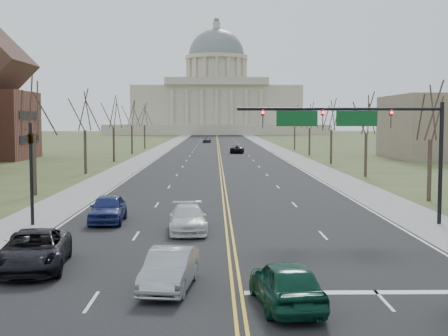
{
  "coord_description": "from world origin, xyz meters",
  "views": [
    {
      "loc": [
        -0.8,
        -22.84,
        6.22
      ],
      "look_at": [
        -0.19,
        18.05,
        3.0
      ],
      "focal_mm": 50.0,
      "sensor_mm": 36.0,
      "label": 1
    }
  ],
  "objects_px": {
    "car_sb_outer_second": "(108,208)",
    "signal_mast": "(356,127)",
    "car_nb_inner_lead": "(286,283)",
    "car_far_nb": "(237,149)",
    "car_sb_inner_lead": "(170,269)",
    "car_sb_outer_lead": "(34,250)",
    "car_far_sb": "(207,140)",
    "car_sb_inner_second": "(188,219)",
    "signal_left": "(31,162)"
  },
  "relations": [
    {
      "from": "car_nb_inner_lead",
      "to": "car_far_nb",
      "type": "relative_size",
      "value": 0.92
    },
    {
      "from": "car_sb_inner_lead",
      "to": "car_far_nb",
      "type": "xyz_separation_m",
      "value": [
        5.75,
        91.0,
        -0.01
      ]
    },
    {
      "from": "car_sb_inner_lead",
      "to": "car_sb_inner_second",
      "type": "height_order",
      "value": "car_sb_inner_lead"
    },
    {
      "from": "car_nb_inner_lead",
      "to": "car_sb_outer_lead",
      "type": "height_order",
      "value": "car_nb_inner_lead"
    },
    {
      "from": "car_sb_outer_lead",
      "to": "car_sb_inner_second",
      "type": "xyz_separation_m",
      "value": [
        6.02,
        8.49,
        -0.07
      ]
    },
    {
      "from": "car_nb_inner_lead",
      "to": "car_sb_outer_second",
      "type": "xyz_separation_m",
      "value": [
        -8.79,
        17.11,
        0.04
      ]
    },
    {
      "from": "signal_left",
      "to": "car_sb_inner_lead",
      "type": "relative_size",
      "value": 1.36
    },
    {
      "from": "car_sb_outer_second",
      "to": "car_far_sb",
      "type": "relative_size",
      "value": 1.07
    },
    {
      "from": "signal_left",
      "to": "car_sb_inner_lead",
      "type": "xyz_separation_m",
      "value": [
        9.05,
        -13.94,
        -2.97
      ]
    },
    {
      "from": "car_sb_outer_second",
      "to": "car_far_nb",
      "type": "xyz_separation_m",
      "value": [
        10.54,
        76.12,
        -0.12
      ]
    },
    {
      "from": "signal_left",
      "to": "car_sb_inner_second",
      "type": "bearing_deg",
      "value": -14.24
    },
    {
      "from": "signal_mast",
      "to": "car_far_sb",
      "type": "height_order",
      "value": "signal_mast"
    },
    {
      "from": "signal_mast",
      "to": "car_sb_outer_second",
      "type": "relative_size",
      "value": 2.46
    },
    {
      "from": "car_nb_inner_lead",
      "to": "car_far_nb",
      "type": "height_order",
      "value": "car_nb_inner_lead"
    },
    {
      "from": "car_nb_inner_lead",
      "to": "car_far_nb",
      "type": "distance_m",
      "value": 93.25
    },
    {
      "from": "signal_left",
      "to": "car_sb_inner_lead",
      "type": "bearing_deg",
      "value": -56.99
    },
    {
      "from": "car_sb_outer_lead",
      "to": "car_far_nb",
      "type": "xyz_separation_m",
      "value": [
        11.6,
        87.89,
        -0.08
      ]
    },
    {
      "from": "car_nb_inner_lead",
      "to": "car_far_nb",
      "type": "xyz_separation_m",
      "value": [
        1.75,
        93.24,
        -0.09
      ]
    },
    {
      "from": "car_far_sb",
      "to": "car_sb_outer_second",
      "type": "bearing_deg",
      "value": -85.5
    },
    {
      "from": "car_sb_outer_second",
      "to": "car_sb_inner_lead",
      "type": "bearing_deg",
      "value": -74.46
    },
    {
      "from": "signal_mast",
      "to": "car_sb_outer_lead",
      "type": "xyz_separation_m",
      "value": [
        -15.74,
        -10.83,
        -4.96
      ]
    },
    {
      "from": "car_sb_outer_lead",
      "to": "car_sb_outer_second",
      "type": "height_order",
      "value": "car_sb_outer_second"
    },
    {
      "from": "signal_mast",
      "to": "car_nb_inner_lead",
      "type": "distance_m",
      "value": 17.91
    },
    {
      "from": "car_sb_inner_second",
      "to": "car_far_nb",
      "type": "bearing_deg",
      "value": 82.56
    },
    {
      "from": "signal_left",
      "to": "car_far_nb",
      "type": "bearing_deg",
      "value": 79.12
    },
    {
      "from": "car_sb_inner_lead",
      "to": "car_far_sb",
      "type": "height_order",
      "value": "car_far_sb"
    },
    {
      "from": "car_sb_outer_lead",
      "to": "car_far_sb",
      "type": "height_order",
      "value": "car_sb_outer_lead"
    },
    {
      "from": "car_far_nb",
      "to": "car_nb_inner_lead",
      "type": "bearing_deg",
      "value": 94.61
    },
    {
      "from": "car_sb_outer_second",
      "to": "car_far_sb",
      "type": "bearing_deg",
      "value": 85.73
    },
    {
      "from": "signal_mast",
      "to": "car_sb_outer_lead",
      "type": "height_order",
      "value": "signal_mast"
    },
    {
      "from": "signal_mast",
      "to": "car_far_nb",
      "type": "bearing_deg",
      "value": 93.07
    },
    {
      "from": "car_sb_outer_lead",
      "to": "car_nb_inner_lead",
      "type": "bearing_deg",
      "value": -35.58
    },
    {
      "from": "signal_mast",
      "to": "car_sb_inner_second",
      "type": "height_order",
      "value": "signal_mast"
    },
    {
      "from": "car_nb_inner_lead",
      "to": "car_sb_outer_second",
      "type": "relative_size",
      "value": 0.96
    },
    {
      "from": "signal_left",
      "to": "car_sb_inner_lead",
      "type": "distance_m",
      "value": 16.89
    },
    {
      "from": "car_sb_inner_lead",
      "to": "car_sb_outer_second",
      "type": "bearing_deg",
      "value": 114.84
    },
    {
      "from": "car_nb_inner_lead",
      "to": "car_far_sb",
      "type": "bearing_deg",
      "value": -94.63
    },
    {
      "from": "car_nb_inner_lead",
      "to": "car_sb_outer_lead",
      "type": "distance_m",
      "value": 11.21
    },
    {
      "from": "signal_mast",
      "to": "signal_left",
      "type": "distance_m",
      "value": 19.06
    },
    {
      "from": "car_nb_inner_lead",
      "to": "signal_left",
      "type": "bearing_deg",
      "value": -57.46
    },
    {
      "from": "car_sb_inner_second",
      "to": "car_far_nb",
      "type": "distance_m",
      "value": 79.6
    },
    {
      "from": "car_sb_outer_lead",
      "to": "car_far_sb",
      "type": "xyz_separation_m",
      "value": [
        5.45,
        138.64,
        -0.01
      ]
    },
    {
      "from": "signal_mast",
      "to": "car_sb_inner_lead",
      "type": "relative_size",
      "value": 2.74
    },
    {
      "from": "signal_left",
      "to": "car_far_sb",
      "type": "bearing_deg",
      "value": 86.13
    },
    {
      "from": "car_sb_outer_second",
      "to": "signal_mast",
      "type": "bearing_deg",
      "value": -5.95
    },
    {
      "from": "car_nb_inner_lead",
      "to": "car_sb_inner_lead",
      "type": "height_order",
      "value": "car_nb_inner_lead"
    },
    {
      "from": "car_sb_inner_second",
      "to": "car_sb_outer_second",
      "type": "relative_size",
      "value": 1.01
    },
    {
      "from": "signal_mast",
      "to": "car_sb_outer_second",
      "type": "xyz_separation_m",
      "value": [
        -14.68,
        0.94,
        -4.91
      ]
    },
    {
      "from": "car_sb_inner_lead",
      "to": "car_far_nb",
      "type": "distance_m",
      "value": 91.18
    },
    {
      "from": "car_sb_outer_second",
      "to": "car_far_sb",
      "type": "height_order",
      "value": "car_sb_outer_second"
    }
  ]
}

